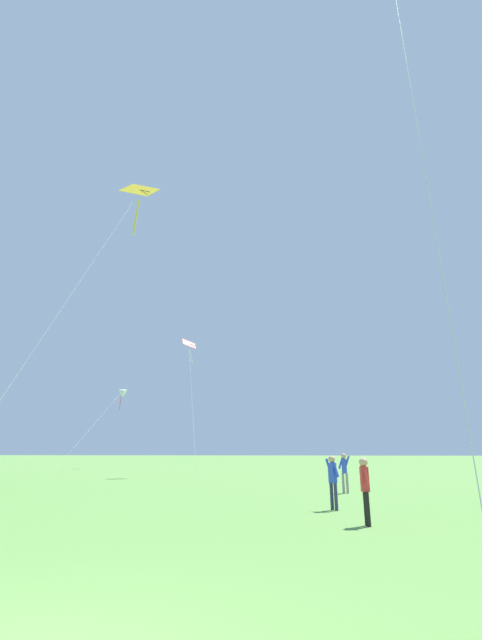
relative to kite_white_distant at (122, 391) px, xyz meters
name	(u,v)px	position (x,y,z in m)	size (l,w,h in m)	color
kite_white_distant	(122,391)	(0.00, 0.00, 0.00)	(1.33, 12.55, 8.65)	white
kite_red_high	(190,350)	(11.24, -14.47, 1.02)	(3.18, 8.05, 10.07)	red
kite_yellow_diamond	(137,200)	(10.60, -25.16, 7.42)	(2.21, 11.12, 17.08)	yellow
person_with_spool	(344,469)	(21.16, -25.99, -7.06)	(0.52, 0.22, 1.61)	gray
person_near_tree	(365,484)	(20.85, -34.49, -7.10)	(0.21, 0.50, 1.54)	black
person_far_back	(333,477)	(20.28, -31.68, -7.09)	(0.41, 0.40, 1.56)	#2D3351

